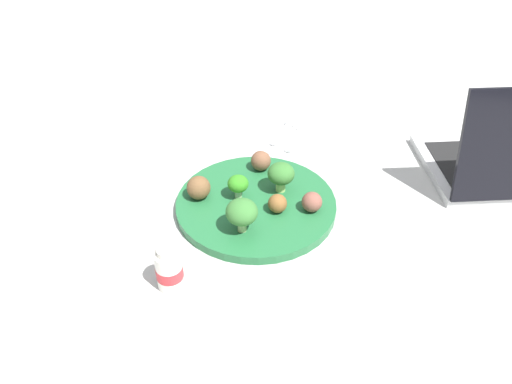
# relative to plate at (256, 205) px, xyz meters

# --- Properties ---
(ground_plane) EXTENTS (4.00, 4.00, 0.00)m
(ground_plane) POSITION_rel_plate_xyz_m (0.00, 0.00, -0.01)
(ground_plane) COLOR #B2B2AD
(plate) EXTENTS (0.28, 0.28, 0.02)m
(plate) POSITION_rel_plate_xyz_m (0.00, 0.00, 0.00)
(plate) COLOR #236638
(plate) RESTS_ON ground_plane
(broccoli_floret_near_rim) EXTENTS (0.04, 0.04, 0.04)m
(broccoli_floret_near_rim) POSITION_rel_plate_xyz_m (0.00, 0.03, 0.04)
(broccoli_floret_near_rim) COLOR #95B884
(broccoli_floret_near_rim) RESTS_ON plate
(broccoli_floret_front_left) EXTENTS (0.05, 0.05, 0.06)m
(broccoli_floret_front_left) POSITION_rel_plate_xyz_m (0.04, -0.03, 0.04)
(broccoli_floret_front_left) COLOR #A8C970
(broccoli_floret_front_left) RESTS_ON plate
(broccoli_floret_center) EXTENTS (0.05, 0.05, 0.06)m
(broccoli_floret_center) POSITION_rel_plate_xyz_m (-0.08, -0.01, 0.05)
(broccoli_floret_center) COLOR #A3C07A
(broccoli_floret_center) RESTS_ON plate
(meatball_mid_left) EXTENTS (0.03, 0.03, 0.03)m
(meatball_mid_left) POSITION_rel_plate_xyz_m (0.01, -0.10, 0.03)
(meatball_mid_left) COLOR brown
(meatball_mid_left) RESTS_ON plate
(meatball_front_left) EXTENTS (0.03, 0.03, 0.03)m
(meatball_front_left) POSITION_rel_plate_xyz_m (-0.01, -0.04, 0.02)
(meatball_front_left) COLOR brown
(meatball_front_left) RESTS_ON plate
(meatball_far_rim) EXTENTS (0.04, 0.04, 0.04)m
(meatball_far_rim) POSITION_rel_plate_xyz_m (-0.02, 0.10, 0.03)
(meatball_far_rim) COLOR brown
(meatball_far_rim) RESTS_ON plate
(meatball_near_rim) EXTENTS (0.04, 0.04, 0.04)m
(meatball_near_rim) POSITION_rel_plate_xyz_m (0.09, 0.03, 0.03)
(meatball_near_rim) COLOR brown
(meatball_near_rim) RESTS_ON plate
(napkin) EXTENTS (0.17, 0.12, 0.01)m
(napkin) POSITION_rel_plate_xyz_m (0.26, 0.02, -0.01)
(napkin) COLOR white
(napkin) RESTS_ON ground_plane
(fork) EXTENTS (0.12, 0.03, 0.01)m
(fork) POSITION_rel_plate_xyz_m (0.26, 0.03, -0.00)
(fork) COLOR silver
(fork) RESTS_ON napkin
(knife) EXTENTS (0.15, 0.02, 0.01)m
(knife) POSITION_rel_plate_xyz_m (0.26, -0.00, -0.00)
(knife) COLOR silver
(knife) RESTS_ON napkin
(yogurt_bottle) EXTENTS (0.04, 0.04, 0.07)m
(yogurt_bottle) POSITION_rel_plate_xyz_m (-0.21, 0.05, 0.03)
(yogurt_bottle) COLOR white
(yogurt_bottle) RESTS_ON ground_plane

